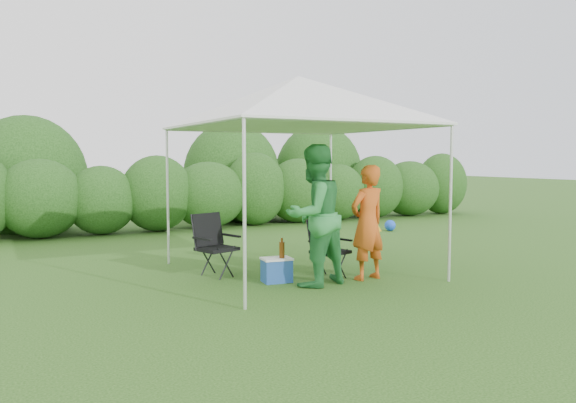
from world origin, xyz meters
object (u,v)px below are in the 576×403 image
chair_left (213,241)px  woman (314,215)px  canopy (298,102)px  cooler (277,270)px  man (368,222)px  chair_right (326,244)px

chair_left → woman: size_ratio=0.48×
canopy → cooler: 2.41m
chair_left → man: 2.18m
chair_right → cooler: bearing=164.0°
chair_right → cooler: 0.83m
chair_right → canopy: bearing=98.2°
chair_right → chair_left: 1.60m
cooler → man: bearing=-12.9°
chair_left → woman: 1.59m
chair_left → woman: bearing=-69.5°
canopy → cooler: size_ratio=7.31×
chair_left → canopy: bearing=-34.5°
man → chair_left: bearing=-43.3°
chair_right → chair_left: chair_left is taller
canopy → cooler: canopy is taller
chair_right → cooler: chair_right is taller
chair_left → cooler: 1.05m
chair_left → man: man is taller
chair_right → woman: (-0.43, -0.39, 0.46)m
woman → canopy: bearing=-119.5°
woman → cooler: bearing=-63.5°
chair_right → man: man is taller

